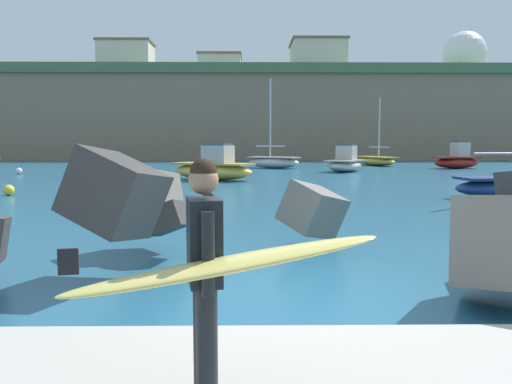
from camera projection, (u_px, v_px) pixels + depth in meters
name	position (u px, v px, depth m)	size (l,w,h in m)	color
ground_plane	(286.00, 295.00, 6.97)	(400.00, 400.00, 0.00)	#235B7A
breakwater_jetty	(366.00, 207.00, 7.97)	(32.69, 5.64, 2.76)	#3D3A38
surfer_with_board	(211.00, 267.00, 3.39)	(2.12, 1.32, 1.78)	black
boat_near_left	(457.00, 160.00, 41.27)	(4.35, 2.68, 2.28)	maroon
boat_near_centre	(274.00, 162.00, 41.68)	(4.89, 3.97, 7.42)	beige
boat_near_right	(345.00, 163.00, 36.68)	(3.87, 4.62, 2.03)	beige
boat_mid_left	(213.00, 168.00, 28.46)	(5.43, 4.21, 2.09)	#EAC64C
boat_far_centre	(376.00, 160.00, 46.73)	(3.46, 6.00, 6.26)	#EAC64C
mooring_buoy_inner	(19.00, 171.00, 33.74)	(0.44, 0.44, 0.44)	silver
mooring_buoy_middle	(9.00, 190.00, 20.08)	(0.44, 0.44, 0.44)	yellow
headland_bluff	(265.00, 119.00, 78.01)	(99.43, 37.94, 11.59)	#847056
radar_dome	(464.00, 58.00, 84.62)	(7.12, 7.12, 9.33)	silver
station_building_west	(318.00, 59.00, 70.66)	(7.67, 7.80, 4.83)	beige
station_building_central	(220.00, 70.00, 81.35)	(7.03, 7.21, 4.75)	beige
station_building_east	(126.00, 59.00, 70.62)	(7.57, 5.29, 4.85)	beige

